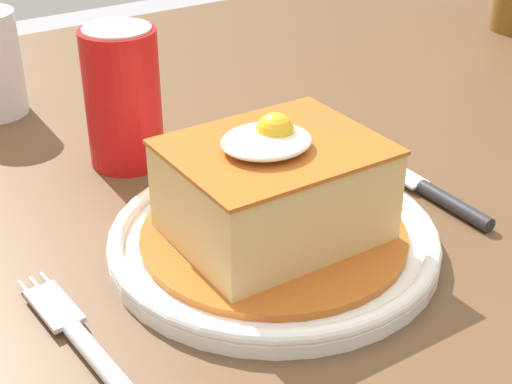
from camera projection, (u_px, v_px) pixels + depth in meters
name	position (u px, v px, depth m)	size (l,w,h in m)	color
dining_table	(184.00, 263.00, 0.72)	(1.37, 0.91, 0.73)	brown
main_plate	(271.00, 240.00, 0.56)	(0.24, 0.24, 0.02)	white
sandwich_meal	(271.00, 196.00, 0.54)	(0.20, 0.20, 0.10)	#B75B1E
fork	(84.00, 342.00, 0.46)	(0.03, 0.14, 0.01)	silver
knife	(433.00, 193.00, 0.63)	(0.02, 0.17, 0.01)	#262628
soda_can	(123.00, 98.00, 0.66)	(0.07, 0.07, 0.12)	red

